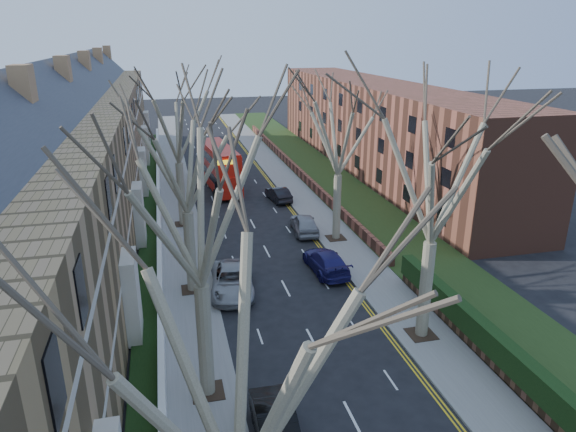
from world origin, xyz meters
TOP-DOWN VIEW (x-y plane):
  - pavement_left at (-6.00, 39.00)m, footprint 3.00×102.00m
  - pavement_right at (6.00, 39.00)m, footprint 3.00×102.00m
  - terrace_left at (-13.65, 31.00)m, footprint 9.70×78.00m
  - flats_right at (17.46, 43.00)m, footprint 13.97×54.00m
  - wall_hedge_right at (7.70, 2.00)m, footprint 0.70×24.00m
  - front_wall_left at (-7.65, 31.00)m, footprint 0.30×78.00m
  - grass_verge_right at (10.50, 39.00)m, footprint 6.00×102.00m
  - tree_left_near at (-5.70, -4.00)m, footprint 9.80×9.80m
  - tree_left_mid at (-5.70, 6.00)m, footprint 10.50×10.50m
  - tree_left_far at (-5.70, 16.00)m, footprint 10.15×10.15m
  - tree_left_dist at (-5.70, 28.00)m, footprint 10.50×10.50m
  - tree_right_mid at (5.70, 8.00)m, footprint 10.50×10.50m
  - tree_right_far at (5.70, 22.00)m, footprint 10.15×10.15m
  - double_decker_bus at (-1.43, 38.23)m, footprint 3.42×10.55m
  - car_left_mid at (-3.37, 2.43)m, footprint 1.62×4.47m
  - car_left_far at (-3.30, 15.35)m, footprint 3.21×5.81m
  - car_right_near at (3.21, 16.74)m, footprint 2.30×5.16m
  - car_right_mid at (3.70, 24.02)m, footprint 2.18×4.67m
  - car_right_far at (3.53, 32.71)m, footprint 1.95×4.27m

SIDE VIEW (x-z plane):
  - pavement_left at x=-6.00m, z-range 0.00..0.12m
  - pavement_right at x=6.00m, z-range 0.00..0.12m
  - grass_verge_right at x=10.50m, z-range 0.12..0.18m
  - front_wall_left at x=-7.65m, z-range 0.12..1.12m
  - car_right_far at x=3.53m, z-range 0.00..1.36m
  - car_left_mid at x=-3.37m, z-range 0.00..1.47m
  - car_right_near at x=3.21m, z-range 0.00..1.47m
  - car_left_far at x=-3.30m, z-range 0.00..1.54m
  - car_right_mid at x=3.70m, z-range 0.00..1.55m
  - wall_hedge_right at x=7.70m, z-range 0.22..2.02m
  - double_decker_bus at x=-1.43m, z-range -0.04..4.32m
  - flats_right at x=17.46m, z-range -0.02..9.98m
  - terrace_left at x=-13.65m, z-range -1.27..12.33m
  - tree_left_near at x=-5.70m, z-range 2.06..15.79m
  - tree_left_far at x=-5.70m, z-range 2.13..16.35m
  - tree_right_far at x=5.70m, z-range 2.13..16.35m
  - tree_left_mid at x=-5.70m, z-range 2.20..16.91m
  - tree_right_mid at x=5.70m, z-range 2.20..16.91m
  - tree_left_dist at x=-5.70m, z-range 2.20..16.91m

